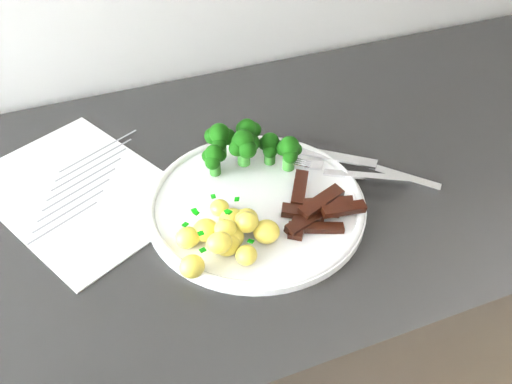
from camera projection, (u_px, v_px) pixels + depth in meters
counter at (223, 363)px, 1.09m from camera, size 2.48×0.62×0.93m
recipe_paper at (80, 190)px, 0.78m from camera, size 0.33×0.37×0.00m
plate at (256, 203)px, 0.75m from camera, size 0.30×0.30×0.02m
broccoli at (247, 144)px, 0.78m from camera, size 0.14×0.10×0.07m
potatoes at (229, 233)px, 0.68m from camera, size 0.14×0.12×0.04m
beef_strips at (314, 210)px, 0.72m from camera, size 0.12×0.12×0.03m
fork at (348, 172)px, 0.78m from camera, size 0.15×0.12×0.02m
knife at (384, 173)px, 0.79m from camera, size 0.17×0.16×0.02m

